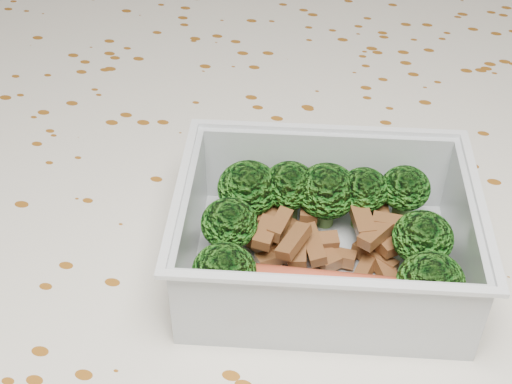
# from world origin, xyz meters

# --- Properties ---
(dining_table) EXTENTS (1.40, 0.90, 0.75)m
(dining_table) POSITION_xyz_m (0.00, 0.00, 0.67)
(dining_table) COLOR brown
(dining_table) RESTS_ON ground
(tablecloth) EXTENTS (1.46, 0.96, 0.19)m
(tablecloth) POSITION_xyz_m (0.00, 0.00, 0.72)
(tablecloth) COLOR silver
(tablecloth) RESTS_ON dining_table
(lunch_container) EXTENTS (0.19, 0.16, 0.06)m
(lunch_container) POSITION_xyz_m (0.04, -0.04, 0.78)
(lunch_container) COLOR silver
(lunch_container) RESTS_ON tablecloth
(broccoli_florets) EXTENTS (0.15, 0.13, 0.04)m
(broccoli_florets) POSITION_xyz_m (0.04, -0.02, 0.79)
(broccoli_florets) COLOR #608C3F
(broccoli_florets) RESTS_ON lunch_container
(meat_pile) EXTENTS (0.10, 0.07, 0.03)m
(meat_pile) POSITION_xyz_m (0.04, -0.03, 0.77)
(meat_pile) COLOR brown
(meat_pile) RESTS_ON lunch_container
(sausage) EXTENTS (0.15, 0.04, 0.02)m
(sausage) POSITION_xyz_m (0.05, -0.07, 0.78)
(sausage) COLOR #C7492D
(sausage) RESTS_ON lunch_container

